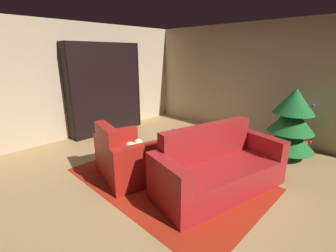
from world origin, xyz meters
TOP-DOWN VIEW (x-y plane):
  - ground_plane at (0.00, 0.00)m, footprint 7.06×7.06m
  - wall_back at (0.00, 2.81)m, footprint 6.00×0.06m
  - wall_left at (-2.97, 0.00)m, footprint 0.06×5.68m
  - area_rug at (0.01, -0.11)m, footprint 2.88×1.97m
  - bookshelf_unit at (-2.72, 0.62)m, footprint 0.35×1.83m
  - armchair_red at (-0.52, -0.55)m, footprint 1.12×0.94m
  - couch_red at (0.70, 0.19)m, footprint 1.21×2.06m
  - coffee_table at (-0.14, -0.07)m, footprint 0.69×0.69m
  - book_stack_on_table at (-0.11, -0.07)m, footprint 0.22×0.16m
  - bottle_on_table at (-0.11, 0.12)m, footprint 0.07×0.07m
  - decorated_tree at (1.03, 2.07)m, footprint 0.90×0.90m

SIDE VIEW (x-z plane):
  - ground_plane at x=0.00m, z-range 0.00..0.00m
  - area_rug at x=0.01m, z-range 0.00..0.01m
  - couch_red at x=0.70m, z-range -0.15..0.76m
  - armchair_red at x=-0.52m, z-range -0.13..0.76m
  - coffee_table at x=-0.14m, z-range 0.19..0.65m
  - book_stack_on_table at x=-0.11m, z-range 0.46..0.52m
  - bottle_on_table at x=-0.11m, z-range 0.44..0.71m
  - decorated_tree at x=1.03m, z-range 0.02..1.33m
  - bookshelf_unit at x=-2.72m, z-range -0.03..2.09m
  - wall_back at x=0.00m, z-range 0.00..2.55m
  - wall_left at x=-2.97m, z-range 0.00..2.55m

